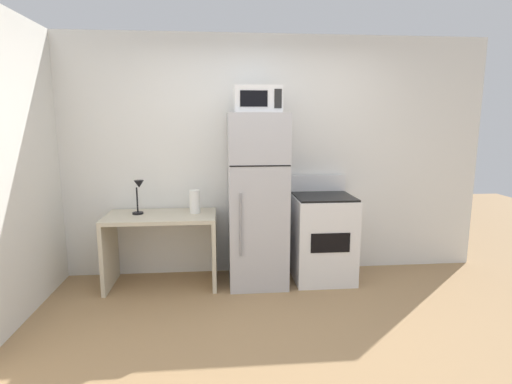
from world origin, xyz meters
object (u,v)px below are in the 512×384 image
at_px(desk, 162,236).
at_px(microwave, 257,99).
at_px(desk_lamp, 139,191).
at_px(oven_range, 323,237).
at_px(paper_towel_roll, 195,202).
at_px(refrigerator, 257,200).

relative_size(desk, microwave, 2.43).
bearing_deg(desk_lamp, oven_range, -0.94).
bearing_deg(oven_range, paper_towel_roll, 177.91).
distance_m(desk_lamp, microwave, 1.52).
bearing_deg(oven_range, desk, -179.93).
height_order(desk_lamp, microwave, microwave).
height_order(microwave, oven_range, microwave).
distance_m(desk, desk_lamp, 0.52).
distance_m(paper_towel_roll, oven_range, 1.41).
xyz_separation_m(refrigerator, microwave, (0.00, -0.02, 1.02)).
bearing_deg(paper_towel_roll, oven_range, -2.09).
relative_size(desk_lamp, oven_range, 0.32).
distance_m(desk_lamp, oven_range, 1.99).
relative_size(desk, paper_towel_roll, 4.66).
height_order(paper_towel_roll, oven_range, oven_range).
bearing_deg(desk, oven_range, 0.07).
bearing_deg(oven_range, desk_lamp, 179.06).
bearing_deg(desk, microwave, -2.13).
xyz_separation_m(desk, microwave, (0.99, -0.04, 1.38)).
relative_size(desk, refrigerator, 0.63).
xyz_separation_m(desk_lamp, refrigerator, (1.21, -0.05, -0.10)).
bearing_deg(microwave, paper_towel_roll, 172.21).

